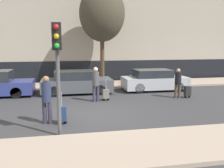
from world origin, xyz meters
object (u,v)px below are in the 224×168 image
object	(u,v)px
pedestrian_center	(96,82)
traffic_light	(57,57)
parked_bicycle	(136,78)
bare_tree_near_crossing	(102,14)
parked_car_1	(76,83)
pedestrian_left	(47,97)
trolley_left	(62,114)
trolley_center	(106,94)
parked_car_2	(154,80)
pedestrian_right	(178,82)
trolley_right	(188,91)

from	to	relation	value
pedestrian_center	traffic_light	world-z (taller)	traffic_light
parked_bicycle	bare_tree_near_crossing	world-z (taller)	bare_tree_near_crossing
traffic_light	parked_bicycle	distance (m)	11.02
parked_car_1	pedestrian_left	size ratio (longest dim) A/B	2.33
traffic_light	parked_bicycle	world-z (taller)	traffic_light
pedestrian_left	trolley_left	bearing A→B (deg)	179.95
bare_tree_near_crossing	trolley_left	bearing A→B (deg)	-109.15
trolley_center	traffic_light	distance (m)	5.69
traffic_light	trolley_left	bearing A→B (deg)	86.93
trolley_center	bare_tree_near_crossing	bearing A→B (deg)	83.15
bare_tree_near_crossing	trolley_center	bearing A→B (deg)	-96.85
pedestrian_left	bare_tree_near_crossing	xyz separation A→B (m)	(3.28, 7.76, 3.85)
parked_car_2	parked_bicycle	bearing A→B (deg)	100.91
pedestrian_center	pedestrian_right	distance (m)	4.43
trolley_left	bare_tree_near_crossing	world-z (taller)	bare_tree_near_crossing
traffic_light	parked_car_1	bearing A→B (deg)	82.68
parked_car_2	trolley_center	world-z (taller)	parked_car_2
pedestrian_center	bare_tree_near_crossing	xyz separation A→B (m)	(1.07, 4.60, 3.86)
parked_car_2	bare_tree_near_crossing	distance (m)	5.61
traffic_light	pedestrian_right	bearing A→B (deg)	36.70
pedestrian_left	trolley_right	bearing A→B (deg)	-140.23
parked_car_2	traffic_light	bearing A→B (deg)	-129.42
parked_car_1	trolley_center	distance (m)	2.69
trolley_center	traffic_light	xyz separation A→B (m)	(-2.28, -4.74, 2.16)
parked_car_2	pedestrian_center	bearing A→B (deg)	-149.18
parked_car_1	pedestrian_center	xyz separation A→B (m)	(0.84, -2.42, 0.37)
pedestrian_left	parked_bicycle	size ratio (longest dim) A/B	0.99
parked_car_1	bare_tree_near_crossing	size ratio (longest dim) A/B	0.62
pedestrian_right	bare_tree_near_crossing	distance (m)	6.94
parked_car_1	bare_tree_near_crossing	xyz separation A→B (m)	(1.92, 2.18, 4.23)
trolley_center	pedestrian_right	size ratio (longest dim) A/B	0.70
pedestrian_right	parked_bicycle	world-z (taller)	pedestrian_right
parked_car_1	parked_car_2	world-z (taller)	parked_car_1
pedestrian_right	trolley_center	bearing A→B (deg)	4.82
parked_car_1	parked_car_2	size ratio (longest dim) A/B	1.02
bare_tree_near_crossing	pedestrian_center	bearing A→B (deg)	-103.12
parked_car_2	pedestrian_right	size ratio (longest dim) A/B	2.52
pedestrian_right	trolley_right	bearing A→B (deg)	179.94
pedestrian_right	bare_tree_near_crossing	bearing A→B (deg)	-47.09
bare_tree_near_crossing	pedestrian_right	bearing A→B (deg)	-53.92
trolley_left	traffic_light	xyz separation A→B (m)	(-0.07, -1.30, 2.12)
parked_car_1	trolley_right	xyz separation A→B (m)	(5.82, -2.50, -0.25)
parked_car_1	trolley_left	size ratio (longest dim) A/B	3.40
trolley_center	parked_bicycle	distance (m)	5.59
pedestrian_center	bare_tree_near_crossing	world-z (taller)	bare_tree_near_crossing
parked_bicycle	trolley_right	bearing A→B (deg)	-73.71
trolley_center	trolley_right	size ratio (longest dim) A/B	0.95
pedestrian_left	trolley_right	xyz separation A→B (m)	(7.18, 3.09, -0.63)
trolley_center	traffic_light	world-z (taller)	traffic_light
trolley_center	pedestrian_right	bearing A→B (deg)	-2.01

